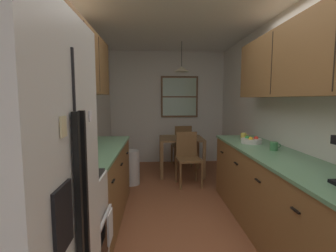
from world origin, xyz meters
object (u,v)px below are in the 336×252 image
(stove_range, at_px, (55,243))
(dining_chair_near, at_px, (188,156))
(mug_spare, at_px, (244,137))
(fruit_bowl, at_px, (251,140))
(dining_chair_far, at_px, (182,144))
(trash_bin, at_px, (131,167))
(microwave_over_range, at_px, (28,65))
(mug_by_coffeemaker, at_px, (274,146))
(storage_canister, at_px, (71,157))
(table_serving_bowl, at_px, (180,136))
(dining_table, at_px, (181,144))

(stove_range, relative_size, dining_chair_near, 1.22)
(mug_spare, height_order, fruit_bowl, mug_spare)
(dining_chair_far, bearing_deg, fruit_bowl, -73.35)
(trash_bin, relative_size, fruit_bowl, 2.23)
(mug_spare, bearing_deg, microwave_over_range, -140.56)
(dining_chair_near, relative_size, mug_by_coffeemaker, 7.27)
(mug_by_coffeemaker, bearing_deg, microwave_over_range, -155.08)
(trash_bin, height_order, storage_canister, storage_canister)
(dining_chair_far, height_order, mug_by_coffeemaker, mug_by_coffeemaker)
(mug_spare, xyz_separation_m, table_serving_bowl, (-0.74, 1.42, -0.20))
(dining_chair_near, relative_size, dining_chair_far, 1.00)
(mug_by_coffeemaker, bearing_deg, mug_spare, 98.12)
(storage_canister, relative_size, mug_spare, 1.52)
(mug_by_coffeemaker, distance_m, fruit_bowl, 0.47)
(stove_range, distance_m, dining_chair_near, 2.81)
(microwave_over_range, relative_size, mug_by_coffeemaker, 4.71)
(stove_range, distance_m, storage_canister, 0.67)
(dining_table, bearing_deg, fruit_bowl, -65.38)
(dining_chair_near, distance_m, storage_canister, 2.48)
(trash_bin, relative_size, table_serving_bowl, 3.62)
(mug_spare, bearing_deg, dining_chair_far, 107.96)
(dining_table, distance_m, mug_by_coffeemaker, 2.27)
(microwave_over_range, height_order, table_serving_bowl, microwave_over_range)
(dining_chair_near, distance_m, fruit_bowl, 1.32)
(trash_bin, height_order, fruit_bowl, fruit_bowl)
(stove_range, xyz_separation_m, dining_chair_near, (1.27, 2.50, 0.03))
(dining_table, xyz_separation_m, table_serving_bowl, (-0.01, 0.03, 0.16))
(fruit_bowl, height_order, table_serving_bowl, fruit_bowl)
(dining_table, distance_m, storage_canister, 2.95)
(microwave_over_range, height_order, storage_canister, microwave_over_range)
(mug_spare, relative_size, fruit_bowl, 0.43)
(dining_chair_far, distance_m, fruit_bowl, 2.35)
(storage_canister, bearing_deg, mug_by_coffeemaker, 15.63)
(dining_chair_near, bearing_deg, microwave_over_range, -118.97)
(stove_range, height_order, mug_spare, stove_range)
(dining_chair_near, height_order, dining_chair_far, same)
(stove_range, height_order, dining_chair_far, stove_range)
(storage_canister, xyz_separation_m, mug_spare, (1.95, 1.26, -0.04))
(trash_bin, distance_m, fruit_bowl, 2.09)
(dining_table, height_order, mug_spare, mug_spare)
(stove_range, relative_size, mug_spare, 9.60)
(storage_canister, bearing_deg, stove_range, -89.26)
(dining_chair_far, relative_size, fruit_bowl, 3.38)
(stove_range, bearing_deg, dining_table, 68.49)
(microwave_over_range, relative_size, dining_table, 0.70)
(dining_table, height_order, table_serving_bowl, table_serving_bowl)
(dining_table, relative_size, mug_spare, 7.30)
(microwave_over_range, height_order, mug_spare, microwave_over_range)
(stove_range, relative_size, dining_chair_far, 1.22)
(storage_canister, bearing_deg, dining_table, 65.31)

